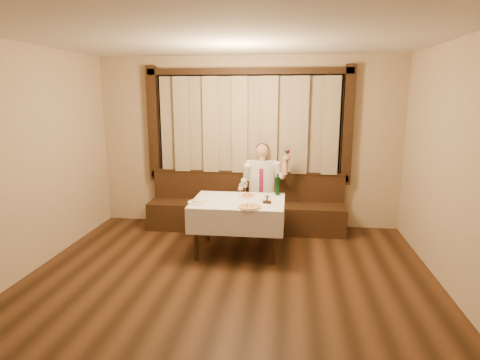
# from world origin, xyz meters

# --- Properties ---
(room) EXTENTS (5.01, 6.01, 2.81)m
(room) POSITION_xyz_m (-0.00, 0.97, 1.50)
(room) COLOR black
(room) RESTS_ON ground
(banquette) EXTENTS (3.20, 0.61, 0.94)m
(banquette) POSITION_xyz_m (0.00, 2.72, 0.31)
(banquette) COLOR black
(banquette) RESTS_ON ground
(dining_table) EXTENTS (1.27, 0.97, 0.76)m
(dining_table) POSITION_xyz_m (0.00, 1.70, 0.65)
(dining_table) COLOR black
(dining_table) RESTS_ON ground
(pizza) EXTENTS (0.31, 0.31, 0.03)m
(pizza) POSITION_xyz_m (0.19, 1.34, 0.77)
(pizza) COLOR white
(pizza) RESTS_ON dining_table
(pasta_red) EXTENTS (0.26, 0.26, 0.09)m
(pasta_red) POSITION_xyz_m (0.11, 1.91, 0.79)
(pasta_red) COLOR white
(pasta_red) RESTS_ON dining_table
(pasta_cream) EXTENTS (0.27, 0.27, 0.09)m
(pasta_cream) POSITION_xyz_m (-0.53, 1.50, 0.79)
(pasta_cream) COLOR white
(pasta_cream) RESTS_ON dining_table
(green_bottle) EXTENTS (0.07, 0.07, 0.32)m
(green_bottle) POSITION_xyz_m (0.53, 2.06, 0.89)
(green_bottle) COLOR #0D3F13
(green_bottle) RESTS_ON dining_table
(table_wine_glass) EXTENTS (0.08, 0.08, 0.20)m
(table_wine_glass) POSITION_xyz_m (0.07, 2.01, 0.90)
(table_wine_glass) COLOR white
(table_wine_glass) RESTS_ON dining_table
(cruet_caddy) EXTENTS (0.11, 0.07, 0.12)m
(cruet_caddy) POSITION_xyz_m (0.41, 1.58, 0.80)
(cruet_caddy) COLOR black
(cruet_caddy) RESTS_ON dining_table
(seated_man) EXTENTS (0.79, 0.59, 1.43)m
(seated_man) POSITION_xyz_m (0.26, 2.63, 0.83)
(seated_man) COLOR black
(seated_man) RESTS_ON ground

